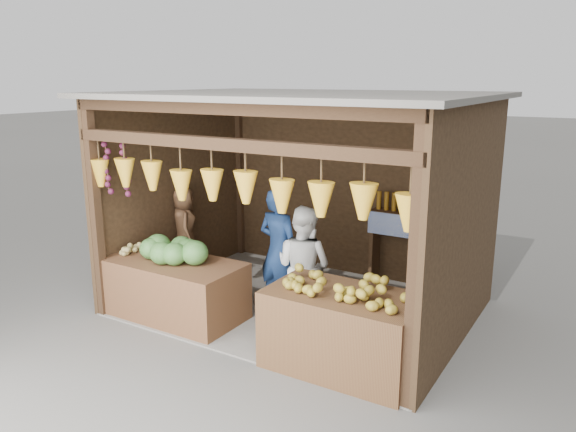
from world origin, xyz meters
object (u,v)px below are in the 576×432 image
at_px(man_standing, 279,250).
at_px(vendor_seated, 184,226).
at_px(counter_right, 343,331).
at_px(woman_standing, 304,267).
at_px(counter_left, 174,289).

bearing_deg(man_standing, vendor_seated, 1.38).
distance_m(counter_right, vendor_seated, 3.17).
height_order(counter_right, vendor_seated, vendor_seated).
bearing_deg(vendor_seated, counter_right, -155.53).
bearing_deg(counter_right, man_standing, 145.48).
xyz_separation_m(woman_standing, vendor_seated, (-2.13, 0.39, 0.11)).
relative_size(counter_left, man_standing, 1.09).
bearing_deg(counter_left, woman_standing, 22.05).
height_order(counter_left, man_standing, man_standing).
bearing_deg(counter_right, woman_standing, 140.95).
distance_m(counter_left, man_standing, 1.35).
bearing_deg(man_standing, woman_standing, 161.98).
relative_size(counter_right, man_standing, 0.96).
bearing_deg(man_standing, counter_right, 152.75).
height_order(counter_left, counter_right, counter_right).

